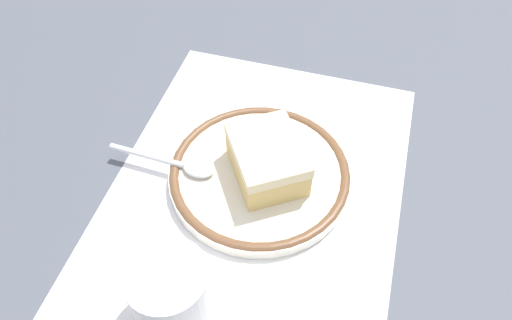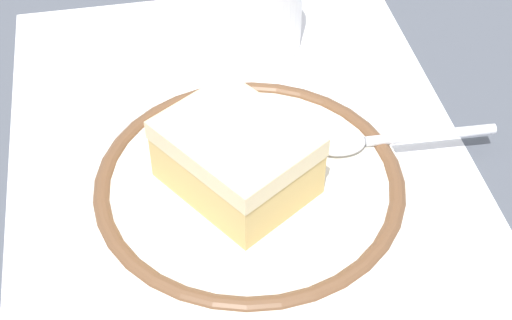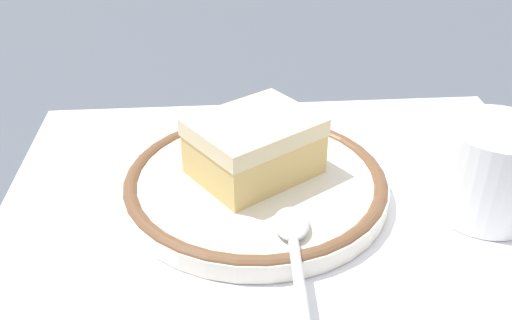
% 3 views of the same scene
% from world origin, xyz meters
% --- Properties ---
extents(ground_plane, '(2.40, 2.40, 0.00)m').
position_xyz_m(ground_plane, '(0.00, 0.00, 0.00)').
color(ground_plane, '#4C515B').
extents(placemat, '(0.47, 0.34, 0.00)m').
position_xyz_m(placemat, '(0.00, 0.00, 0.00)').
color(placemat, white).
rests_on(placemat, ground_plane).
extents(plate, '(0.22, 0.22, 0.02)m').
position_xyz_m(plate, '(-0.03, -0.00, 0.01)').
color(plate, silver).
rests_on(plate, placemat).
extents(cake_slice, '(0.12, 0.12, 0.05)m').
position_xyz_m(cake_slice, '(-0.03, 0.01, 0.04)').
color(cake_slice, '#DBB76B').
rests_on(cake_slice, plate).
extents(spoon, '(0.03, 0.14, 0.01)m').
position_xyz_m(spoon, '(-0.01, -0.09, 0.02)').
color(spoon, silver).
rests_on(spoon, plate).
extents(cup, '(0.08, 0.08, 0.08)m').
position_xyz_m(cup, '(0.15, -0.04, 0.03)').
color(cup, white).
rests_on(cup, placemat).
extents(napkin, '(0.17, 0.15, 0.00)m').
position_xyz_m(napkin, '(0.13, 0.08, 0.00)').
color(napkin, white).
rests_on(napkin, placemat).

